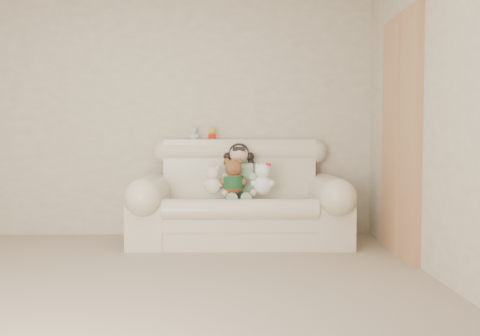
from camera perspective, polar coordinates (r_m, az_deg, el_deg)
name	(u,v)px	position (r m, az deg, el deg)	size (l,w,h in m)	color
floor	(106,308)	(3.32, -14.59, -14.71)	(5.00, 5.00, 0.00)	gray
wall_back	(162,114)	(5.64, -8.64, 5.90)	(4.50, 4.50, 0.00)	beige
sofa	(240,191)	(5.09, -0.01, -2.59)	(2.10, 0.95, 1.03)	#BEAE99
door_panel	(401,136)	(4.70, 17.27, 3.36)	(0.06, 0.90, 2.10)	tan
seated_child	(239,171)	(5.16, -0.12, -0.34)	(0.35, 0.43, 0.58)	#266C2D
brown_teddy	(233,173)	(4.96, -0.76, -0.54)	(0.26, 0.20, 0.41)	brown
white_cat	(262,175)	(4.97, 2.48, -0.82)	(0.23, 0.18, 0.36)	white
cream_teddy	(213,177)	(4.98, -3.03, -1.02)	(0.21, 0.16, 0.32)	white
yellow_mini_bear	(212,133)	(5.44, -3.08, 3.88)	(0.11, 0.08, 0.17)	gold
grey_mini_plush	(194,133)	(5.45, -5.12, 3.91)	(0.11, 0.09, 0.18)	silver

